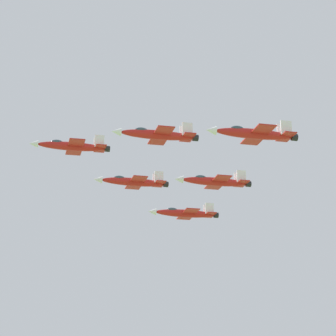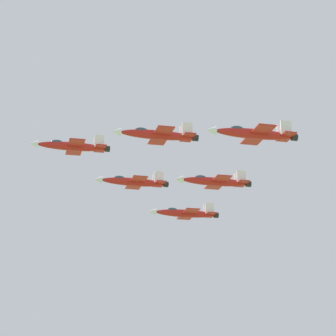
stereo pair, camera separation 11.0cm
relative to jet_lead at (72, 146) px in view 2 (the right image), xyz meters
name	(u,v)px [view 2 (the right image)]	position (x,y,z in m)	size (l,w,h in m)	color
jet_lead	(72,146)	(0.00, 0.00, 0.00)	(16.47, 10.54, 3.52)	red
jet_left_wingman	(157,135)	(18.34, -8.36, -0.95)	(17.05, 10.94, 3.65)	red
jet_right_wingman	(133,182)	(11.20, 16.76, -2.78)	(16.77, 10.81, 3.60)	red
jet_left_outer	(254,134)	(36.69, -16.71, -4.25)	(17.27, 11.11, 3.70)	red
jet_right_outer	(185,213)	(22.40, 33.52, -5.88)	(17.32, 11.10, 3.70)	red
jet_slot_rear	(215,181)	(29.55, 8.40, -5.57)	(16.64, 10.70, 3.57)	red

